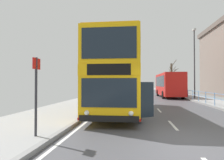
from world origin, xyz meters
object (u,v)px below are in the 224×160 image
(double_decker_bus_main, at_px, (119,77))
(street_lamp_far_side, at_px, (194,58))
(bus_stop_sign_near, at_px, (36,87))
(bare_tree_far_00, at_px, (172,77))
(background_bus_far_lane, at_px, (169,84))

(double_decker_bus_main, relative_size, street_lamp_far_side, 1.32)
(bus_stop_sign_near, distance_m, street_lamp_far_side, 20.54)
(bare_tree_far_00, bearing_deg, street_lamp_far_side, -92.51)
(double_decker_bus_main, bearing_deg, background_bus_far_lane, 68.48)
(bare_tree_far_00, bearing_deg, double_decker_bus_main, -106.61)
(bus_stop_sign_near, xyz_separation_m, street_lamp_far_side, (10.08, 17.63, 3.11))
(double_decker_bus_main, distance_m, bus_stop_sign_near, 7.25)
(street_lamp_far_side, bearing_deg, double_decker_bus_main, -126.60)
(background_bus_far_lane, relative_size, bus_stop_sign_near, 3.63)
(background_bus_far_lane, height_order, bus_stop_sign_near, background_bus_far_lane)
(bus_stop_sign_near, xyz_separation_m, bare_tree_far_00, (10.90, 36.34, 1.63))
(double_decker_bus_main, bearing_deg, bare_tree_far_00, 73.39)
(bus_stop_sign_near, height_order, street_lamp_far_side, street_lamp_far_side)
(double_decker_bus_main, distance_m, bare_tree_far_00, 30.72)
(double_decker_bus_main, height_order, bus_stop_sign_near, double_decker_bus_main)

